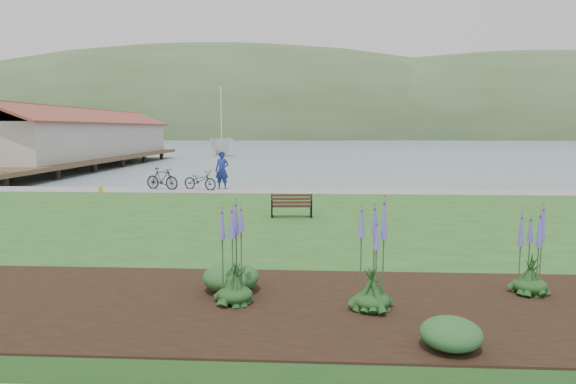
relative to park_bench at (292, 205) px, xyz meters
name	(u,v)px	position (x,y,z in m)	size (l,w,h in m)	color
ground	(274,225)	(-0.67, 0.68, -0.84)	(600.00, 600.00, 0.00)	slate
lawn	(269,230)	(-0.67, -1.32, -0.64)	(34.00, 20.00, 0.40)	#25551E
shoreline_path	(286,191)	(-0.67, 7.58, -0.43)	(34.00, 2.20, 0.03)	gray
garden_bed	(398,308)	(2.33, -9.12, -0.42)	(24.00, 4.40, 0.04)	black
far_hillside	(368,138)	(19.33, 170.68, -0.84)	(580.00, 80.00, 38.00)	#38532E
pier_pavilion	(82,138)	(-20.67, 28.20, 1.80)	(8.00, 36.00, 5.40)	#4C3826
park_bench	(292,205)	(0.00, 0.00, 0.00)	(1.47, 0.69, 0.89)	black
person	(222,167)	(-3.99, 8.18, 0.72)	(0.84, 0.58, 2.32)	navy
bicycle_a	(200,180)	(-5.08, 7.88, 0.06)	(1.92, 0.67, 1.01)	black
bicycle_b	(162,179)	(-7.04, 7.88, 0.12)	(1.87, 0.54, 1.13)	black
sailboat	(222,156)	(-11.68, 49.03, -0.84)	(10.84, 11.03, 28.57)	silver
pannier	(101,190)	(-9.70, 6.52, -0.29)	(0.18, 0.28, 0.30)	gold
echium_0	(373,261)	(1.85, -9.29, 0.44)	(0.62, 0.62, 2.08)	#163C16
echium_1	(532,257)	(4.90, -8.25, 0.30)	(0.62, 0.62, 1.77)	#163C16
echium_4	(235,254)	(-0.53, -9.10, 0.49)	(0.62, 0.62, 2.19)	#163C16
shrub_0	(231,277)	(-0.73, -8.42, -0.13)	(1.07, 1.07, 0.54)	#1E4C21
shrub_1	(451,334)	(2.79, -10.81, -0.18)	(0.87, 0.87, 0.44)	#1E4C21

